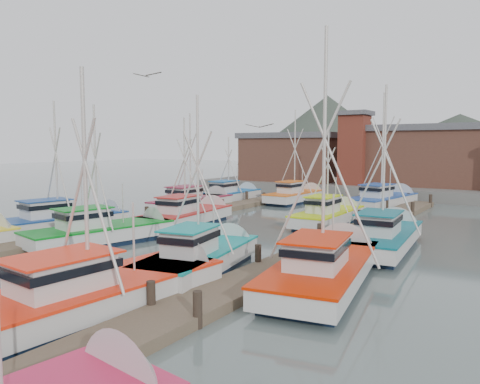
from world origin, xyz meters
The scene contains 22 objects.
ground centered at (0.00, 0.00, 0.00)m, with size 260.00×260.00×0.00m, color #4C5B57.
dock_left centered at (-7.00, 4.04, 0.21)m, with size 2.30×46.00×1.50m.
dock_right centered at (7.00, 4.04, 0.21)m, with size 2.30×46.00×1.50m.
quay centered at (0.00, 37.00, 0.60)m, with size 44.00×16.00×1.20m, color slate.
shed_left centered at (-11.00, 35.00, 4.34)m, with size 12.72×8.48×6.20m.
shed_center centered at (6.00, 37.00, 4.69)m, with size 14.84×9.54×6.90m.
lookout_tower centered at (-2.00, 33.00, 5.55)m, with size 3.60×3.60×8.50m.
distant_hills centered at (-12.76, 122.59, 0.00)m, with size 175.00×140.00×42.00m.
boat_1 centered at (4.24, -9.28, 0.68)m, with size 4.04×10.65×9.29m.
boat_4 centered at (-4.47, -1.72, 0.68)m, with size 4.52×9.45×8.84m.
boat_5 centered at (4.03, -3.45, 0.68)m, with size 4.18×8.85×8.62m.
boat_6 centered at (-9.85, -0.49, 0.69)m, with size 4.29×9.56×9.44m.
boat_7 centered at (9.47, -2.18, 0.69)m, with size 4.72×10.32×11.26m.
boat_8 centered at (-4.58, 6.02, 0.68)m, with size 3.82×9.42×8.51m.
boat_9 centered at (4.00, 11.52, 0.68)m, with size 3.14×8.74×7.68m.
boat_10 centered at (-9.27, 12.45, 0.68)m, with size 3.89×9.59×9.38m.
boat_11 centered at (9.57, 5.81, 0.69)m, with size 4.00×9.74×9.83m.
boat_12 centered at (-4.10, 22.53, 0.69)m, with size 3.96×8.93×10.01m.
boat_13 centered at (4.36, 23.77, 0.69)m, with size 4.55×10.42×11.49m.
boat_14 centered at (-9.92, 19.27, 0.68)m, with size 3.13×8.91×7.37m.
gull_near centered at (1.03, -3.89, 9.05)m, with size 1.49×0.65×0.24m.
gull_far centered at (4.92, -0.11, 6.71)m, with size 1.55×0.63×0.24m.
Camera 1 is at (16.95, -20.19, 5.75)m, focal length 35.00 mm.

